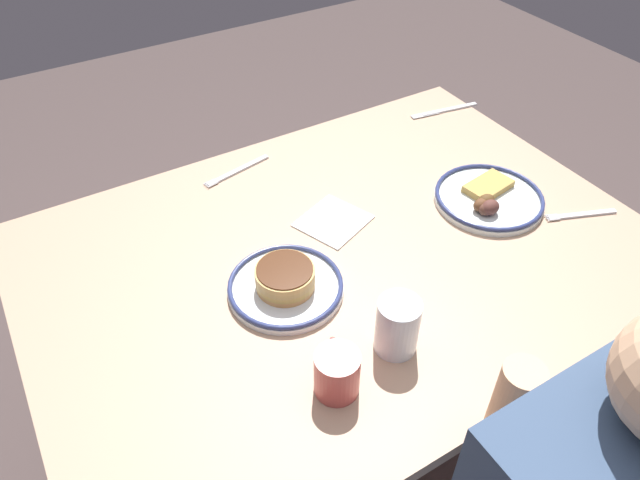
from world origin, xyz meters
The scene contains 10 objects.
ground_plane centered at (0.00, 0.00, 0.00)m, with size 6.00×6.00×0.00m, color #4A3D3B.
dining_table centered at (0.00, 0.00, 0.66)m, with size 1.38×1.00×0.75m.
plate_near_main centered at (0.17, 0.04, 0.78)m, with size 0.24×0.24×0.06m.
plate_center_pancakes centered at (-0.40, 0.04, 0.77)m, with size 0.27×0.27×0.05m.
coffee_mug centered at (0.20, 0.30, 0.80)m, with size 0.08×0.11×0.09m.
drinking_glass centered at (0.06, 0.28, 0.81)m, with size 0.08×0.08×0.12m.
paper_napkin centered at (-0.03, -0.10, 0.76)m, with size 0.15×0.14×0.00m, color white.
fork_near centered at (-0.56, 0.19, 0.76)m, with size 0.17×0.08×0.01m.
fork_far centered at (0.08, -0.40, 0.76)m, with size 0.20×0.06×0.01m.
butter_knife centered at (-0.60, -0.37, 0.76)m, with size 0.22×0.05×0.01m.
Camera 1 is at (0.54, 0.81, 1.66)m, focal length 33.02 mm.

